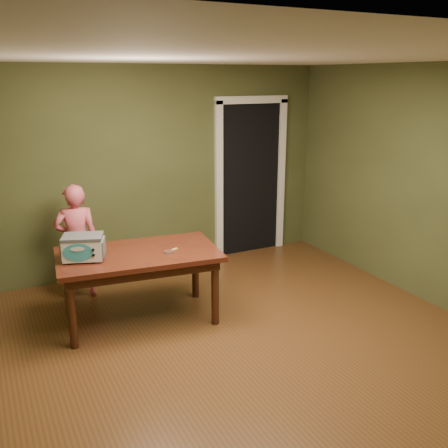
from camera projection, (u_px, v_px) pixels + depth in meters
name	position (u px, v px, depth m)	size (l,w,h in m)	color
floor	(259.00, 351.00, 4.63)	(5.00, 5.00, 0.00)	#5B321A
room_shell	(263.00, 169.00, 4.15)	(4.52, 5.02, 2.61)	#464E29
doorway	(240.00, 176.00, 7.27)	(1.10, 0.66, 2.25)	black
dining_table	(139.00, 261.00, 5.06)	(1.70, 1.09, 0.75)	#3D160D
toy_oven	(83.00, 247.00, 4.78)	(0.46, 0.38, 0.25)	#4C4F54
baking_pan	(169.00, 252.00, 5.00)	(0.10, 0.10, 0.02)	silver
spatula	(171.00, 250.00, 5.06)	(0.18, 0.03, 0.01)	#CFB55A
child	(77.00, 242.00, 5.61)	(0.48, 0.32, 1.33)	#D15663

